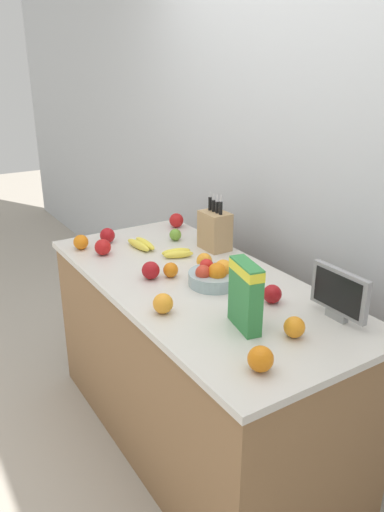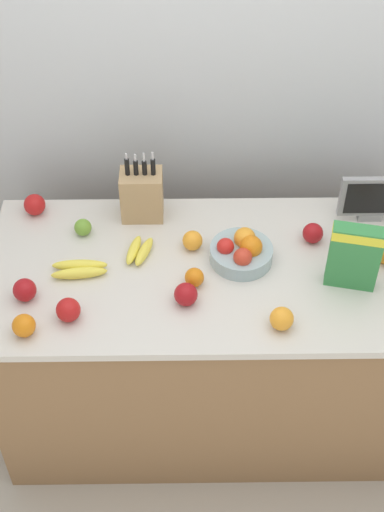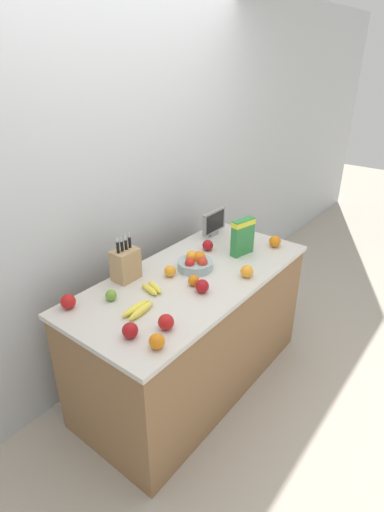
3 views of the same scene
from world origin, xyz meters
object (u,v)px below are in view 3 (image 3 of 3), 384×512
object	(u,v)px
banana_bunch_right	(152,288)
small_monitor	(214,222)
banana_bunch_left	(138,309)
cereal_box	(243,235)
orange_by_cereal	(157,341)
apple_by_knife_block	(130,330)
orange_front_center	(240,238)
orange_mid_right	(170,271)
orange_front_right	(194,280)
orange_mid_left	(247,271)
knife_block	(126,264)
apple_near_bananas	(202,286)
apple_rightmost	(111,295)
apple_middle	(208,245)
apple_rear	(166,322)
fruit_bowl	(195,263)
apple_leftmost	(68,302)
orange_front_left	(275,241)

from	to	relation	value
banana_bunch_right	small_monitor	bearing A→B (deg)	11.72
banana_bunch_left	cereal_box	bearing A→B (deg)	-3.70
banana_bunch_left	orange_by_cereal	xyz separation A→B (m)	(-0.15, -0.28, 0.02)
small_monitor	orange_by_cereal	size ratio (longest dim) A/B	3.34
cereal_box	apple_by_knife_block	bearing A→B (deg)	-164.52
banana_bunch_left	orange_front_center	world-z (taller)	orange_front_center
orange_mid_right	banana_bunch_left	bearing A→B (deg)	-162.85
cereal_box	orange_front_right	bearing A→B (deg)	-167.57
banana_bunch_right	orange_mid_left	size ratio (longest dim) A/B	2.04
orange_mid_left	orange_mid_right	bearing A→B (deg)	126.97
knife_block	orange_front_right	world-z (taller)	knife_block
apple_near_bananas	knife_block	bearing A→B (deg)	109.55
small_monitor	apple_near_bananas	xyz separation A→B (m)	(-0.71, -0.42, -0.07)
small_monitor	orange_mid_left	size ratio (longest dim) A/B	3.23
knife_block	orange_front_right	bearing A→B (deg)	-62.66
banana_bunch_left	orange_mid_left	distance (m)	0.74
banana_bunch_left	apple_rightmost	xyz separation A→B (m)	(-0.01, 0.21, 0.01)
apple_middle	orange_mid_right	bearing A→B (deg)	-175.69
cereal_box	apple_near_bananas	xyz separation A→B (m)	(-0.57, -0.09, -0.10)
apple_middle	orange_mid_right	world-z (taller)	apple_middle
apple_rear	orange_front_center	world-z (taller)	apple_rear
cereal_box	knife_block	bearing A→B (deg)	165.48
banana_bunch_left	small_monitor	bearing A→B (deg)	14.18
apple_near_bananas	apple_rear	world-z (taller)	apple_rear
knife_block	orange_by_cereal	xyz separation A→B (m)	(-0.36, -0.59, -0.06)
banana_bunch_left	banana_bunch_right	bearing A→B (deg)	23.95
banana_bunch_left	fruit_bowl	bearing A→B (deg)	5.88
cereal_box	apple_middle	bearing A→B (deg)	127.06
orange_front_center	orange_mid_left	bearing A→B (deg)	-143.08
orange_by_cereal	orange_mid_right	distance (m)	0.68
cereal_box	orange_front_center	bearing A→B (deg)	48.85
cereal_box	fruit_bowl	xyz separation A→B (m)	(-0.37, 0.12, -0.10)
cereal_box	orange_by_cereal	bearing A→B (deg)	-156.43
apple_leftmost	orange_by_cereal	distance (m)	0.61
cereal_box	banana_bunch_right	distance (m)	0.77
apple_by_knife_block	knife_block	bearing A→B (deg)	48.35
fruit_bowl	knife_block	bearing A→B (deg)	145.24
apple_near_bananas	orange_mid_left	world-z (taller)	same
orange_mid_left	orange_front_left	xyz separation A→B (m)	(0.50, 0.07, 0.00)
banana_bunch_left	banana_bunch_right	size ratio (longest dim) A/B	1.24
knife_block	fruit_bowl	distance (m)	0.45
apple_leftmost	orange_front_right	world-z (taller)	apple_leftmost
apple_middle	apple_rear	bearing A→B (deg)	-156.78
small_monitor	fruit_bowl	bearing A→B (deg)	-157.00
banana_bunch_left	banana_bunch_right	distance (m)	0.23
apple_by_knife_block	apple_middle	distance (m)	1.06
knife_block	banana_bunch_right	world-z (taller)	knife_block
apple_rightmost	apple_leftmost	size ratio (longest dim) A/B	0.78
fruit_bowl	orange_front_center	world-z (taller)	fruit_bowl
apple_middle	orange_front_center	size ratio (longest dim) A/B	1.00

